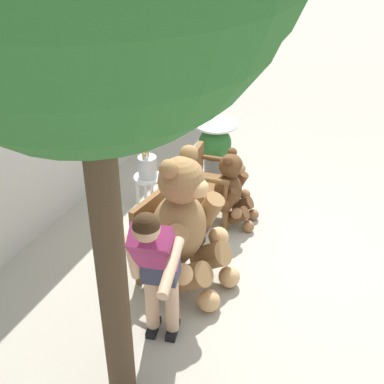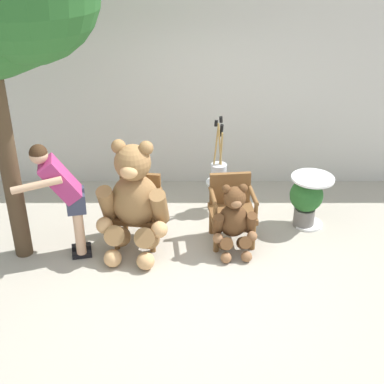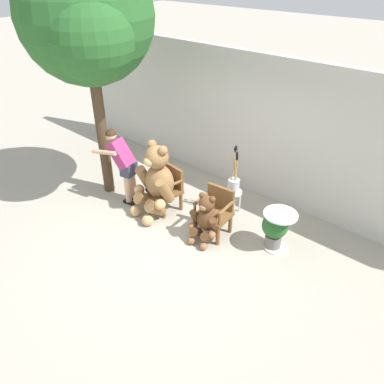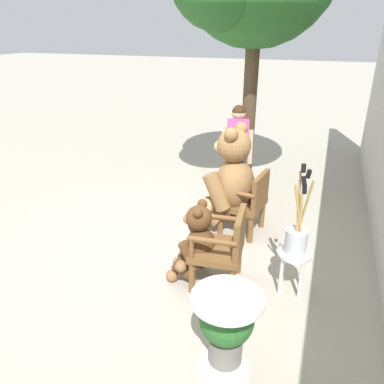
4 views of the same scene
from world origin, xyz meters
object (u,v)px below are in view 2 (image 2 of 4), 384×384
object	(u,v)px
wooden_chair_right	(230,207)
white_stool	(217,188)
wooden_chair_left	(137,207)
teddy_bear_small	(233,220)
teddy_bear_large	(132,200)
person_visitor	(61,191)
potted_plant	(304,199)
brush_bucket	(217,169)
round_side_table	(309,195)

from	to	relation	value
wooden_chair_right	white_stool	world-z (taller)	wooden_chair_right
wooden_chair_right	white_stool	bearing A→B (deg)	100.79
wooden_chair_left	teddy_bear_small	bearing A→B (deg)	-13.69
teddy_bear_large	white_stool	size ratio (longest dim) A/B	3.17
wooden_chair_left	person_visitor	size ratio (longest dim) A/B	0.57
teddy_bear_small	potted_plant	size ratio (longest dim) A/B	1.35
wooden_chair_left	wooden_chair_right	distance (m)	1.18
wooden_chair_right	person_visitor	xyz separation A→B (m)	(-2.01, -0.36, 0.44)
teddy_bear_large	brush_bucket	world-z (taller)	teddy_bear_large
brush_bucket	wooden_chair_right	bearing A→B (deg)	-79.25
teddy_bear_small	white_stool	distance (m)	1.02
teddy_bear_small	person_visitor	distance (m)	2.07
wooden_chair_right	brush_bucket	world-z (taller)	brush_bucket
teddy_bear_small	wooden_chair_left	bearing A→B (deg)	166.31
teddy_bear_small	teddy_bear_large	bearing A→B (deg)	178.51
wooden_chair_left	teddy_bear_small	size ratio (longest dim) A/B	0.94
wooden_chair_right	teddy_bear_small	bearing A→B (deg)	-87.76
white_stool	brush_bucket	world-z (taller)	brush_bucket
white_stool	potted_plant	bearing A→B (deg)	-19.23
teddy_bear_large	round_side_table	xyz separation A→B (m)	(2.27, 0.59, -0.27)
teddy_bear_large	brush_bucket	xyz separation A→B (m)	(1.06, 0.98, -0.06)
teddy_bear_large	round_side_table	size ratio (longest dim) A/B	2.03
person_visitor	brush_bucket	world-z (taller)	person_visitor
person_visitor	white_stool	bearing A→B (deg)	30.04
wooden_chair_left	wooden_chair_right	bearing A→B (deg)	0.01
wooden_chair_left	teddy_bear_large	distance (m)	0.36
white_stool	teddy_bear_small	bearing A→B (deg)	-81.65
wooden_chair_left	potted_plant	world-z (taller)	wooden_chair_left
white_stool	teddy_bear_large	bearing A→B (deg)	-137.47
person_visitor	white_stool	xyz separation A→B (m)	(1.87, 1.08, -0.54)
round_side_table	person_visitor	bearing A→B (deg)	-167.25
teddy_bear_small	brush_bucket	xyz separation A→B (m)	(-0.15, 1.01, 0.20)
teddy_bear_large	teddy_bear_small	xyz separation A→B (m)	(1.21, -0.03, -0.27)
wooden_chair_right	teddy_bear_large	distance (m)	1.25
brush_bucket	round_side_table	world-z (taller)	brush_bucket
wooden_chair_left	person_visitor	xyz separation A→B (m)	(-0.83, -0.36, 0.44)
wooden_chair_right	potted_plant	world-z (taller)	wooden_chair_right
white_stool	brush_bucket	distance (m)	0.30
wooden_chair_right	potted_plant	bearing A→B (deg)	17.55
round_side_table	wooden_chair_left	bearing A→B (deg)	-171.61
brush_bucket	teddy_bear_small	bearing A→B (deg)	-81.67
wooden_chair_left	brush_bucket	xyz separation A→B (m)	(1.04, 0.72, 0.19)
teddy_bear_large	teddy_bear_small	world-z (taller)	teddy_bear_large
wooden_chair_left	round_side_table	distance (m)	2.27
teddy_bear_large	potted_plant	bearing A→B (deg)	14.66
wooden_chair_right	brush_bucket	bearing A→B (deg)	100.75
person_visitor	potted_plant	distance (m)	3.13
wooden_chair_left	teddy_bear_large	bearing A→B (deg)	-94.33
teddy_bear_large	person_visitor	world-z (taller)	person_visitor
teddy_bear_large	person_visitor	distance (m)	0.83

